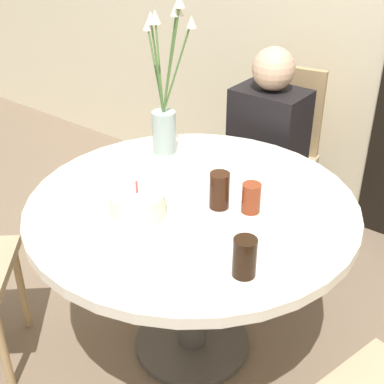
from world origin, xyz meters
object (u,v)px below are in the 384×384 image
person_guest (266,162)px  side_plate (203,159)px  drink_glass_0 (219,190)px  birthday_cake (138,203)px  chair_right_flank (277,147)px  drink_glass_2 (245,257)px  flower_vase (165,104)px  drink_glass_1 (251,198)px

person_guest → side_plate: bearing=-92.2°
drink_glass_0 → birthday_cake: bearing=-132.5°
side_plate → chair_right_flank: bearing=90.8°
drink_glass_2 → person_guest: size_ratio=0.11×
flower_vase → drink_glass_2: bearing=-34.7°
drink_glass_0 → drink_glass_1: size_ratio=1.24×
drink_glass_2 → person_guest: bearing=116.8°
birthday_cake → drink_glass_1: (0.30, 0.26, 0.01)m
drink_glass_0 → drink_glass_2: drink_glass_0 is taller
chair_right_flank → drink_glass_0: (0.28, -0.93, 0.26)m
chair_right_flank → side_plate: chair_right_flank is taller
drink_glass_2 → person_guest: (-0.52, 1.04, -0.27)m
side_plate → drink_glass_2: (0.54, -0.53, 0.06)m
flower_vase → side_plate: bearing=9.7°
flower_vase → side_plate: size_ratio=3.25×
birthday_cake → person_guest: (-0.05, 0.98, -0.25)m
side_plate → drink_glass_2: bearing=-44.3°
drink_glass_2 → person_guest: 1.19m
birthday_cake → drink_glass_1: bearing=40.5°
birthday_cake → side_plate: 0.48m
drink_glass_1 → person_guest: 0.85m
chair_right_flank → drink_glass_2: 1.34m
chair_right_flank → flower_vase: flower_vase is taller
drink_glass_0 → drink_glass_2: size_ratio=1.07×
drink_glass_1 → chair_right_flank: bearing=113.3°
flower_vase → drink_glass_2: 0.89m
side_plate → drink_glass_2: size_ratio=1.60×
birthday_cake → drink_glass_2: 0.48m
birthday_cake → drink_glass_0: size_ratio=1.46×
chair_right_flank → drink_glass_2: chair_right_flank is taller
chair_right_flank → drink_glass_0: 1.00m
chair_right_flank → drink_glass_0: bearing=-83.9°
chair_right_flank → person_guest: (0.03, -0.16, -0.02)m
side_plate → person_guest: person_guest is taller
chair_right_flank → drink_glass_1: chair_right_flank is taller
drink_glass_2 → drink_glass_0: bearing=136.1°
chair_right_flank → drink_glass_2: bearing=-75.7°
side_plate → drink_glass_0: drink_glass_0 is taller
flower_vase → drink_glass_0: (0.44, -0.23, -0.15)m
person_guest → drink_glass_1: bearing=-64.2°
side_plate → drink_glass_1: size_ratio=1.85×
drink_glass_0 → person_guest: (-0.25, 0.77, -0.28)m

